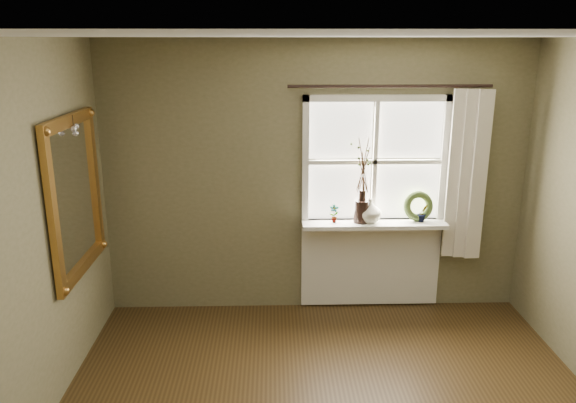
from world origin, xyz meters
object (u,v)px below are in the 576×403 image
Objects in this scene: dark_jug at (362,211)px; gilt_mirror at (75,195)px; cream_vase at (370,211)px; wreath at (418,209)px.

gilt_mirror reaches higher than dark_jug.
dark_jug is 0.94× the size of cream_vase.
wreath is (0.47, 0.04, -0.00)m from cream_vase.
cream_vase is at bearing 178.19° from wreath.
wreath is at bearing 4.90° from cream_vase.
cream_vase is at bearing 0.00° from dark_jug.
gilt_mirror is (-2.39, -0.71, 0.37)m from dark_jug.
dark_jug is 0.55m from wreath.
gilt_mirror is (-2.47, -0.71, 0.37)m from cream_vase.
wreath is (0.54, 0.04, 0.00)m from dark_jug.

